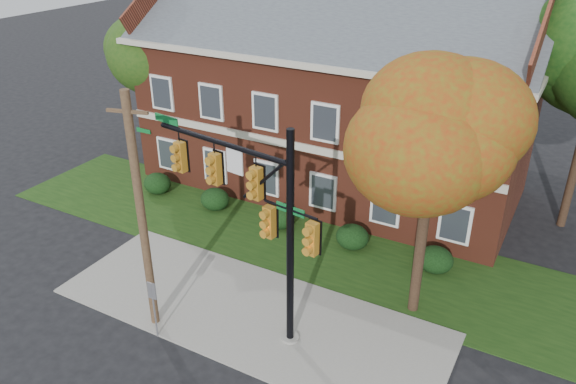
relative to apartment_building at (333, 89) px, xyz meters
The scene contains 14 objects.
ground 13.11m from the apartment_building, 80.50° to the right, with size 120.00×120.00×0.00m, color black.
sidewalk 12.18m from the apartment_building, 79.65° to the right, with size 14.00×5.00×0.08m, color gray.
grass_strip 8.01m from the apartment_building, 71.43° to the right, with size 30.00×6.00×0.04m, color #193811.
apartment_building is the anchor object (origin of this frame).
hedge_far_left 9.82m from the apartment_building, 143.11° to the right, with size 1.40×1.26×1.05m, color black.
hedge_left 7.73m from the apartment_building, 123.67° to the right, with size 1.40×1.26×1.05m, color black.
hedge_center 6.89m from the apartment_building, 90.00° to the right, with size 1.40×1.26×1.05m, color black.
hedge_right 7.73m from the apartment_building, 56.33° to the right, with size 1.40×1.26×1.05m, color black.
hedge_far_right 9.82m from the apartment_building, 36.89° to the right, with size 1.40×1.26×1.05m, color black.
tree_near_right 10.97m from the apartment_building, 48.23° to the right, with size 4.50×4.25×8.58m.
tree_left_rear 9.94m from the apartment_building, behind, with size 5.40×5.10×8.88m.
traffic_signal 11.61m from the apartment_building, 76.85° to the right, with size 6.61×1.18×7.43m.
utility_pole 12.99m from the apartment_building, 92.29° to the right, with size 1.26×0.43×8.26m.
sign_post 13.90m from the apartment_building, 89.99° to the right, with size 0.32×0.06×2.18m.
Camera 1 is at (8.82, -12.09, 12.76)m, focal length 35.00 mm.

